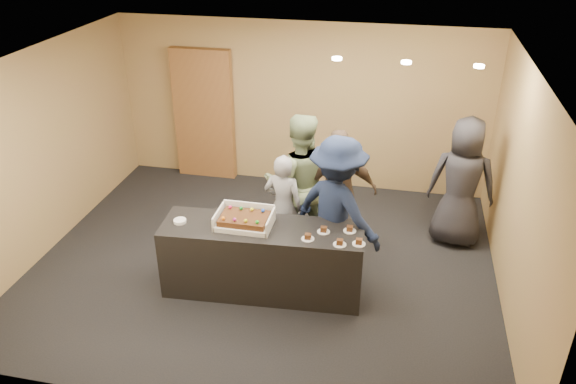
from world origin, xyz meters
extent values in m
plane|color=black|center=(0.00, 0.00, 0.00)|extent=(6.00, 6.00, 0.00)
plane|color=white|center=(0.00, 0.00, 2.70)|extent=(6.00, 6.00, 0.00)
cube|color=#A1874E|center=(0.00, 2.50, 1.35)|extent=(6.00, 0.04, 2.70)
cube|color=#A1874E|center=(0.00, -2.50, 1.35)|extent=(6.00, 0.04, 2.70)
cube|color=#A1874E|center=(-3.00, 0.00, 1.35)|extent=(0.04, 5.00, 2.70)
cube|color=#A1874E|center=(3.00, 0.00, 1.35)|extent=(0.04, 5.00, 2.70)
cube|color=black|center=(0.12, -0.56, 0.45)|extent=(2.44, 0.86, 0.90)
cube|color=brown|center=(-1.63, 2.41, 1.11)|extent=(1.01, 0.15, 2.22)
cube|color=white|center=(-0.09, -0.56, 0.93)|extent=(0.64, 0.44, 0.06)
cube|color=white|center=(-0.41, -0.56, 0.99)|extent=(0.02, 0.44, 0.17)
cube|color=white|center=(0.23, -0.56, 0.99)|extent=(0.02, 0.44, 0.17)
cube|color=white|center=(-0.09, -0.34, 1.00)|extent=(0.64, 0.02, 0.19)
cube|color=#391E0D|center=(-0.09, -0.56, 0.99)|extent=(0.56, 0.39, 0.07)
sphere|color=#EB1B60|center=(-0.30, -0.42, 1.05)|extent=(0.04, 0.04, 0.04)
sphere|color=#178F2D|center=(-0.16, -0.42, 1.05)|extent=(0.04, 0.04, 0.04)
sphere|color=yellow|center=(-0.03, -0.42, 1.05)|extent=(0.04, 0.04, 0.04)
sphere|color=blue|center=(0.11, -0.42, 1.05)|extent=(0.04, 0.04, 0.04)
sphere|color=orange|center=(-0.30, -0.69, 1.05)|extent=(0.04, 0.04, 0.04)
sphere|color=#A1227E|center=(-0.16, -0.69, 1.05)|extent=(0.04, 0.04, 0.04)
sphere|color=yellow|center=(-0.03, -0.69, 1.05)|extent=(0.04, 0.04, 0.04)
sphere|color=green|center=(0.11, -0.69, 1.05)|extent=(0.04, 0.04, 0.04)
cylinder|color=white|center=(-0.86, -0.65, 0.92)|extent=(0.15, 0.15, 0.04)
cylinder|color=white|center=(0.70, -0.70, 0.90)|extent=(0.15, 0.15, 0.01)
cube|color=#391E0D|center=(0.70, -0.70, 0.94)|extent=(0.07, 0.06, 0.06)
cylinder|color=white|center=(0.85, -0.51, 0.90)|extent=(0.15, 0.15, 0.01)
cube|color=#391E0D|center=(0.85, -0.51, 0.94)|extent=(0.07, 0.06, 0.06)
cylinder|color=white|center=(1.07, -0.74, 0.90)|extent=(0.15, 0.15, 0.01)
cube|color=#391E0D|center=(1.07, -0.74, 0.94)|extent=(0.07, 0.06, 0.06)
cylinder|color=white|center=(1.14, -0.43, 0.90)|extent=(0.15, 0.15, 0.01)
cube|color=#391E0D|center=(1.14, -0.43, 0.94)|extent=(0.07, 0.06, 0.06)
cylinder|color=white|center=(1.28, -0.68, 0.90)|extent=(0.15, 0.15, 0.01)
cube|color=#391E0D|center=(1.28, -0.68, 0.94)|extent=(0.07, 0.06, 0.06)
imported|color=gray|center=(0.20, 0.26, 0.74)|extent=(0.59, 0.43, 1.48)
imported|color=gray|center=(0.35, 0.56, 0.96)|extent=(1.10, 0.96, 1.93)
imported|color=#151E3A|center=(0.95, -0.04, 0.95)|extent=(1.42, 1.23, 1.90)
imported|color=brown|center=(0.89, 0.58, 0.87)|extent=(1.10, 0.67, 1.75)
imported|color=#252429|center=(2.49, 1.10, 0.92)|extent=(0.97, 0.69, 1.84)
cylinder|color=#FFEAC6|center=(0.80, 0.50, 2.67)|extent=(0.12, 0.12, 0.03)
cylinder|color=#FFEAC6|center=(1.60, 0.50, 2.67)|extent=(0.12, 0.12, 0.03)
cylinder|color=#FFEAC6|center=(2.40, 0.50, 2.67)|extent=(0.12, 0.12, 0.03)
camera|label=1|loc=(1.60, -6.01, 4.36)|focal=35.00mm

